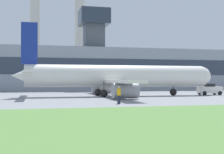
{
  "coord_description": "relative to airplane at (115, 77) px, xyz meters",
  "views": [
    {
      "loc": [
        -10.62,
        -44.39,
        2.44
      ],
      "look_at": [
        0.2,
        0.36,
        2.86
      ],
      "focal_mm": 50.0,
      "sensor_mm": 36.0,
      "label": 1
    }
  ],
  "objects": [
    {
      "name": "pushback_tug",
      "position": [
        15.8,
        0.4,
        -2.04
      ],
      "size": [
        3.86,
        3.05,
        1.85
      ],
      "color": "white",
      "rests_on": "ground_plane"
    },
    {
      "name": "ground_plane",
      "position": [
        -0.72,
        -0.36,
        -2.88
      ],
      "size": [
        400.0,
        400.0,
        0.0
      ],
      "primitive_type": "plane",
      "color": "gray"
    },
    {
      "name": "smokestack_left",
      "position": [
        -11.92,
        51.61,
        19.9
      ],
      "size": [
        3.39,
        3.39,
        45.27
      ],
      "color": "beige",
      "rests_on": "ground_plane"
    },
    {
      "name": "terminal_building",
      "position": [
        -0.59,
        27.32,
        2.34
      ],
      "size": [
        80.58,
        10.18,
        18.93
      ],
      "color": "#8C939E",
      "rests_on": "ground_plane"
    },
    {
      "name": "airplane",
      "position": [
        0.0,
        0.0,
        0.0
      ],
      "size": [
        30.31,
        26.73,
        10.46
      ],
      "color": "white",
      "rests_on": "ground_plane"
    },
    {
      "name": "ground_crew_person",
      "position": [
        -3.21,
        -14.07,
        -1.97
      ],
      "size": [
        0.48,
        0.48,
        1.77
      ],
      "color": "#23283D",
      "rests_on": "ground_plane"
    },
    {
      "name": "smokestack_right",
      "position": [
        1.93,
        53.64,
        18.11
      ],
      "size": [
        3.58,
        3.58,
        41.68
      ],
      "color": "beige",
      "rests_on": "ground_plane"
    }
  ]
}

